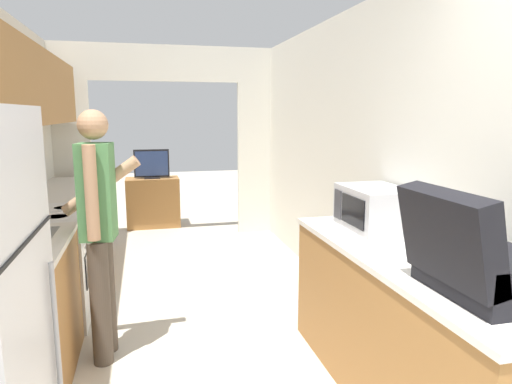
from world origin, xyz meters
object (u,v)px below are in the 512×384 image
(tv_cabinet, at_px, (153,202))
(television, at_px, (152,164))
(microwave, at_px, (375,208))
(range_oven, at_px, (48,266))
(person, at_px, (99,229))
(suitcase, at_px, (473,259))

(tv_cabinet, height_order, television, television)
(microwave, height_order, tv_cabinet, microwave)
(range_oven, distance_m, television, 3.08)
(range_oven, relative_size, person, 0.61)
(television, bearing_deg, person, -96.45)
(range_oven, distance_m, person, 0.97)
(tv_cabinet, bearing_deg, suitcase, -76.69)
(tv_cabinet, bearing_deg, microwave, -71.06)
(range_oven, xyz_separation_m, television, (0.88, 2.92, 0.48))
(microwave, xyz_separation_m, tv_cabinet, (-1.38, 4.03, -0.66))
(suitcase, bearing_deg, television, 103.42)
(suitcase, relative_size, microwave, 1.03)
(suitcase, distance_m, tv_cabinet, 5.35)
(range_oven, relative_size, tv_cabinet, 1.35)
(microwave, relative_size, tv_cabinet, 0.70)
(tv_cabinet, relative_size, television, 1.52)
(person, bearing_deg, suitcase, -125.58)
(person, height_order, microwave, person)
(tv_cabinet, bearing_deg, television, -90.00)
(person, distance_m, tv_cabinet, 3.74)
(suitcase, xyz_separation_m, microwave, (0.16, 1.14, -0.02))
(person, bearing_deg, range_oven, 40.21)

